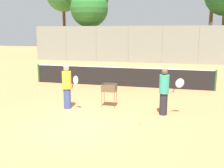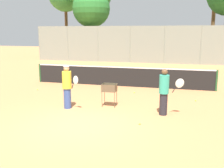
{
  "view_description": "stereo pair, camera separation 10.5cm",
  "coord_description": "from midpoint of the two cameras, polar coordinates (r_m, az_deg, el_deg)",
  "views": [
    {
      "loc": [
        2.97,
        -7.44,
        2.94
      ],
      "look_at": [
        0.64,
        1.91,
        1.0
      ],
      "focal_mm": 42.0,
      "sensor_mm": 36.0,
      "label": 1
    },
    {
      "loc": [
        3.08,
        -7.41,
        2.94
      ],
      "look_at": [
        0.64,
        1.91,
        1.0
      ],
      "focal_mm": 42.0,
      "sensor_mm": 36.0,
      "label": 2
    }
  ],
  "objects": [
    {
      "name": "ground_plane",
      "position": [
        8.54,
        -7.16,
        -8.85
      ],
      "size": [
        80.0,
        80.0,
        0.0
      ],
      "primitive_type": "plane",
      "color": "#D37F4C"
    },
    {
      "name": "tennis_net",
      "position": [
        14.23,
        2.14,
        1.73
      ],
      "size": [
        9.88,
        0.1,
        1.07
      ],
      "color": "#26592D",
      "rests_on": "ground_plane"
    },
    {
      "name": "back_fence",
      "position": [
        25.02,
        7.74,
        8.5
      ],
      "size": [
        22.57,
        0.08,
        3.46
      ],
      "color": "gray",
      "rests_on": "ground_plane"
    },
    {
      "name": "tree_0",
      "position": [
        28.08,
        -4.44,
        15.97
      ],
      "size": [
        3.86,
        3.86,
        7.19
      ],
      "color": "brown",
      "rests_on": "ground_plane"
    },
    {
      "name": "player_white_outfit",
      "position": [
        9.44,
        11.6,
        -1.62
      ],
      "size": [
        0.9,
        0.35,
        1.66
      ],
      "rotation": [
        0.0,
        0.0,
        0.06
      ],
      "color": "#26262D",
      "rests_on": "ground_plane"
    },
    {
      "name": "player_red_cap",
      "position": [
        10.18,
        -9.45,
        -0.49
      ],
      "size": [
        0.82,
        0.54,
        1.68
      ],
      "rotation": [
        0.0,
        0.0,
        5.79
      ],
      "color": "#334C8C",
      "rests_on": "ground_plane"
    },
    {
      "name": "ball_cart",
      "position": [
        10.33,
        -0.29,
        -1.22
      ],
      "size": [
        0.56,
        0.41,
        0.92
      ],
      "color": "brown",
      "rests_on": "ground_plane"
    },
    {
      "name": "tennis_ball_0",
      "position": [
        8.56,
        6.41,
        -8.55
      ],
      "size": [
        0.07,
        0.07,
        0.07
      ],
      "primitive_type": "sphere",
      "color": "#D1E54C",
      "rests_on": "ground_plane"
    },
    {
      "name": "tennis_ball_1",
      "position": [
        13.78,
        1.16,
        -0.8
      ],
      "size": [
        0.07,
        0.07,
        0.07
      ],
      "primitive_type": "sphere",
      "color": "#D1E54C",
      "rests_on": "ground_plane"
    },
    {
      "name": "tennis_ball_2",
      "position": [
        11.83,
        18.0,
        -3.42
      ],
      "size": [
        0.07,
        0.07,
        0.07
      ],
      "primitive_type": "sphere",
      "color": "#D1E54C",
      "rests_on": "ground_plane"
    },
    {
      "name": "tennis_ball_3",
      "position": [
        13.9,
        -15.7,
        -1.13
      ],
      "size": [
        0.07,
        0.07,
        0.07
      ],
      "primitive_type": "sphere",
      "color": "#D1E54C",
      "rests_on": "ground_plane"
    },
    {
      "name": "tennis_ball_4",
      "position": [
        12.75,
        5.11,
        -1.85
      ],
      "size": [
        0.07,
        0.07,
        0.07
      ],
      "primitive_type": "sphere",
      "color": "#D1E54C",
      "rests_on": "ground_plane"
    },
    {
      "name": "parked_car",
      "position": [
        28.19,
        19.63,
        6.08
      ],
      "size": [
        4.2,
        1.7,
        1.6
      ],
      "color": "#3F4C8C",
      "rests_on": "ground_plane"
    }
  ]
}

